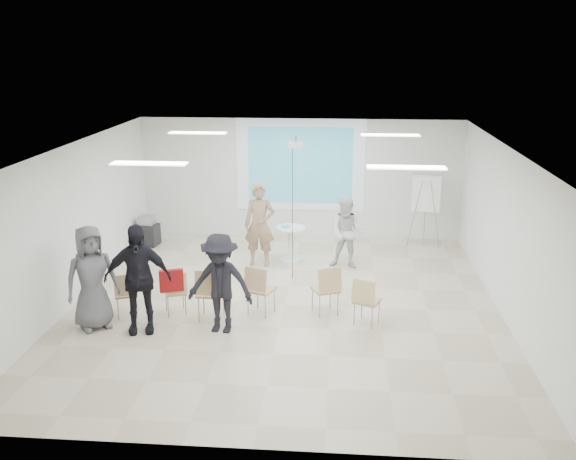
# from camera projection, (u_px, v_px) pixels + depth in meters

# --- Properties ---
(floor) EXTENTS (8.00, 9.00, 0.10)m
(floor) POSITION_uv_depth(u_px,v_px,m) (285.00, 307.00, 12.20)
(floor) COLOR beige
(floor) RESTS_ON ground
(ceiling) EXTENTS (8.00, 9.00, 0.10)m
(ceiling) POSITION_uv_depth(u_px,v_px,m) (284.00, 145.00, 11.32)
(ceiling) COLOR white
(ceiling) RESTS_ON wall_back
(wall_back) EXTENTS (8.00, 0.10, 3.00)m
(wall_back) POSITION_uv_depth(u_px,v_px,m) (300.00, 178.00, 16.11)
(wall_back) COLOR silver
(wall_back) RESTS_ON floor
(wall_left) EXTENTS (0.10, 9.00, 3.00)m
(wall_left) POSITION_uv_depth(u_px,v_px,m) (71.00, 224.00, 12.08)
(wall_left) COLOR silver
(wall_left) RESTS_ON floor
(wall_right) EXTENTS (0.10, 9.00, 3.00)m
(wall_right) POSITION_uv_depth(u_px,v_px,m) (510.00, 235.00, 11.44)
(wall_right) COLOR silver
(wall_right) RESTS_ON floor
(projection_halo) EXTENTS (3.20, 0.01, 2.30)m
(projection_halo) POSITION_uv_depth(u_px,v_px,m) (300.00, 165.00, 15.94)
(projection_halo) COLOR silver
(projection_halo) RESTS_ON wall_back
(projection_image) EXTENTS (2.60, 0.01, 1.90)m
(projection_image) POSITION_uv_depth(u_px,v_px,m) (300.00, 165.00, 15.93)
(projection_image) COLOR teal
(projection_image) RESTS_ON wall_back
(pedestal_table) EXTENTS (0.89, 0.89, 0.83)m
(pedestal_table) POSITION_uv_depth(u_px,v_px,m) (291.00, 242.00, 14.47)
(pedestal_table) COLOR silver
(pedestal_table) RESTS_ON floor
(player_left) EXTENTS (0.79, 0.55, 2.11)m
(player_left) POSITION_uv_depth(u_px,v_px,m) (260.00, 219.00, 14.07)
(player_left) COLOR #9F7D61
(player_left) RESTS_ON floor
(player_right) EXTENTS (0.96, 0.82, 1.77)m
(player_right) POSITION_uv_depth(u_px,v_px,m) (347.00, 229.00, 13.96)
(player_right) COLOR silver
(player_right) RESTS_ON floor
(controller_left) EXTENTS (0.04, 0.11, 0.04)m
(controller_left) POSITION_uv_depth(u_px,v_px,m) (269.00, 202.00, 14.20)
(controller_left) COLOR white
(controller_left) RESTS_ON player_left
(controller_right) EXTENTS (0.06, 0.13, 0.04)m
(controller_right) POSITION_uv_depth(u_px,v_px,m) (339.00, 212.00, 14.13)
(controller_right) COLOR silver
(controller_right) RESTS_ON player_right
(chair_far_left) EXTENTS (0.52, 0.54, 0.85)m
(chair_far_left) POSITION_uv_depth(u_px,v_px,m) (126.00, 291.00, 11.51)
(chair_far_left) COLOR tan
(chair_far_left) RESTS_ON floor
(chair_left_mid) EXTENTS (0.52, 0.53, 0.83)m
(chair_left_mid) POSITION_uv_depth(u_px,v_px,m) (176.00, 289.00, 11.62)
(chair_left_mid) COLOR tan
(chair_left_mid) RESTS_ON floor
(chair_left_inner) EXTENTS (0.47, 0.51, 0.98)m
(chair_left_inner) POSITION_uv_depth(u_px,v_px,m) (210.00, 290.00, 11.34)
(chair_left_inner) COLOR tan
(chair_left_inner) RESTS_ON floor
(chair_center) EXTENTS (0.59, 0.60, 0.95)m
(chair_center) POSITION_uv_depth(u_px,v_px,m) (259.00, 286.00, 11.57)
(chair_center) COLOR tan
(chair_center) RESTS_ON floor
(chair_right_inner) EXTENTS (0.60, 0.61, 0.94)m
(chair_right_inner) POSITION_uv_depth(u_px,v_px,m) (327.00, 286.00, 11.58)
(chair_right_inner) COLOR tan
(chair_right_inner) RESTS_ON floor
(chair_right_far) EXTENTS (0.56, 0.57, 0.88)m
(chair_right_far) POSITION_uv_depth(u_px,v_px,m) (366.00, 298.00, 11.15)
(chair_right_far) COLOR tan
(chair_right_far) RESTS_ON floor
(red_jacket) EXTENTS (0.43, 0.25, 0.40)m
(red_jacket) POSITION_uv_depth(u_px,v_px,m) (171.00, 281.00, 11.41)
(red_jacket) COLOR maroon
(red_jacket) RESTS_ON chair_left_mid
(laptop) EXTENTS (0.37, 0.27, 0.03)m
(laptop) POSITION_uv_depth(u_px,v_px,m) (211.00, 291.00, 11.45)
(laptop) COLOR black
(laptop) RESTS_ON chair_left_inner
(audience_left) EXTENTS (1.40, 1.00, 2.20)m
(audience_left) POSITION_uv_depth(u_px,v_px,m) (137.00, 271.00, 10.79)
(audience_left) COLOR black
(audience_left) RESTS_ON floor
(audience_mid) EXTENTS (1.35, 0.84, 1.98)m
(audience_mid) POSITION_uv_depth(u_px,v_px,m) (220.00, 277.00, 10.82)
(audience_mid) COLOR black
(audience_mid) RESTS_ON floor
(audience_outer) EXTENTS (1.20, 1.14, 2.06)m
(audience_outer) POSITION_uv_depth(u_px,v_px,m) (91.00, 272.00, 10.96)
(audience_outer) COLOR slate
(audience_outer) RESTS_ON floor
(flipchart_easel) EXTENTS (0.79, 0.61, 1.84)m
(flipchart_easel) POSITION_uv_depth(u_px,v_px,m) (426.00, 193.00, 15.21)
(flipchart_easel) COLOR #92949A
(flipchart_easel) RESTS_ON floor
(av_cart) EXTENTS (0.56, 0.48, 0.75)m
(av_cart) POSITION_uv_depth(u_px,v_px,m) (148.00, 232.00, 15.64)
(av_cart) COLOR black
(av_cart) RESTS_ON floor
(ceiling_projector) EXTENTS (0.30, 0.25, 3.00)m
(ceiling_projector) POSITION_uv_depth(u_px,v_px,m) (296.00, 152.00, 12.84)
(ceiling_projector) COLOR white
(ceiling_projector) RESTS_ON ceiling
(fluor_panel_nw) EXTENTS (1.20, 0.30, 0.02)m
(fluor_panel_nw) POSITION_uv_depth(u_px,v_px,m) (198.00, 133.00, 13.41)
(fluor_panel_nw) COLOR white
(fluor_panel_nw) RESTS_ON ceiling
(fluor_panel_ne) EXTENTS (1.20, 0.30, 0.02)m
(fluor_panel_ne) POSITION_uv_depth(u_px,v_px,m) (390.00, 135.00, 13.09)
(fluor_panel_ne) COLOR white
(fluor_panel_ne) RESTS_ON ceiling
(fluor_panel_sw) EXTENTS (1.20, 0.30, 0.02)m
(fluor_panel_sw) POSITION_uv_depth(u_px,v_px,m) (149.00, 163.00, 10.07)
(fluor_panel_sw) COLOR white
(fluor_panel_sw) RESTS_ON ceiling
(fluor_panel_se) EXTENTS (1.20, 0.30, 0.02)m
(fluor_panel_se) POSITION_uv_depth(u_px,v_px,m) (406.00, 167.00, 9.75)
(fluor_panel_se) COLOR white
(fluor_panel_se) RESTS_ON ceiling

